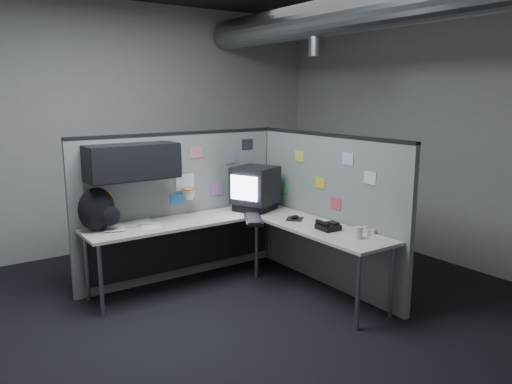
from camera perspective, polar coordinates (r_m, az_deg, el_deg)
room at (r=4.72m, az=5.37°, el=11.86°), size 5.62×5.62×3.22m
partition_back at (r=5.43m, az=-9.90°, el=-0.02°), size 2.44×0.42×1.63m
partition_right at (r=5.38m, az=8.11°, el=-2.01°), size 0.07×2.23×1.63m
desk at (r=5.24m, az=-3.31°, el=-4.57°), size 2.31×2.11×0.73m
monitor at (r=5.65m, az=-0.11°, el=0.48°), size 0.57×0.57×0.50m
keyboard at (r=5.20m, az=-0.30°, el=-3.14°), size 0.38×0.50×0.04m
mouse at (r=5.29m, az=4.44°, el=-2.96°), size 0.26×0.26×0.04m
phone at (r=4.92m, az=8.21°, el=-3.89°), size 0.19×0.21×0.09m
bottles at (r=4.84m, az=12.39°, el=-4.32°), size 0.14×0.15×0.08m
cup at (r=4.67m, az=11.59°, el=-4.58°), size 0.10×0.10×0.11m
papers at (r=5.18m, az=-14.39°, el=-3.69°), size 0.67×0.51×0.01m
backpack at (r=5.02m, az=-17.62°, el=-1.97°), size 0.42×0.38×0.43m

